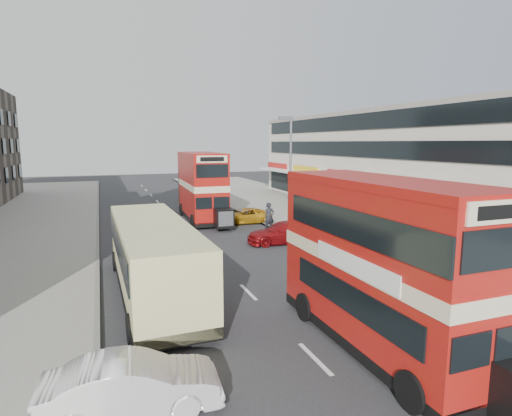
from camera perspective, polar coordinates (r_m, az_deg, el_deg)
name	(u,v)px	position (r m, az deg, el deg)	size (l,w,h in m)	color
ground	(353,396)	(11.95, 12.97, -23.65)	(160.00, 160.00, 0.00)	#28282B
road_surface	(191,235)	(29.60, -8.78, -3.67)	(12.00, 90.00, 0.01)	#28282B
pavement_right	(341,223)	(34.00, 11.44, -1.99)	(12.00, 90.00, 0.15)	gray
kerb_left	(98,241)	(29.03, -20.69, -4.25)	(0.20, 90.00, 0.16)	gray
kerb_right	(272,228)	(31.34, 2.22, -2.74)	(0.20, 90.00, 0.16)	gray
commercial_row	(408,162)	(39.77, 19.95, 5.92)	(9.90, 46.20, 9.30)	beige
street_lamp	(289,166)	(29.08, 4.56, 5.70)	(1.00, 0.20, 8.12)	slate
bus_main	(382,264)	(13.51, 16.68, -7.30)	(2.58, 9.32, 5.14)	black
bus_second	(202,186)	(34.84, -7.36, 2.96)	(3.02, 9.87, 5.38)	black
coach	(153,256)	(18.18, -13.74, -6.28)	(3.04, 10.98, 2.89)	black
car_left_front	(132,386)	(11.18, -16.44, -22.13)	(1.46, 4.19, 1.38)	white
car_right_a	(284,233)	(26.94, 3.78, -3.34)	(1.93, 4.75, 1.38)	maroon
car_right_b	(244,216)	(33.43, -1.59, -1.08)	(2.00, 4.33, 1.20)	#C38713
car_right_c	(209,199)	(43.54, -6.45, 1.27)	(1.55, 3.85, 1.31)	#5C89B9
pedestrian_near	(344,237)	(25.13, 11.81, -3.85)	(0.57, 0.39, 1.55)	gray
cyclist	(269,224)	(28.86, 1.80, -2.14)	(0.75, 1.60, 2.33)	gray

